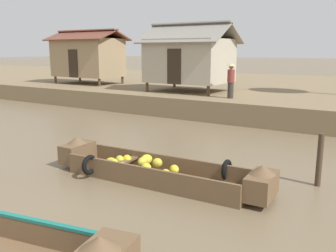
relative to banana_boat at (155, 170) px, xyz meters
name	(u,v)px	position (x,y,z in m)	size (l,w,h in m)	color
ground_plane	(202,138)	(-1.00, 4.66, -0.28)	(300.00, 300.00, 0.00)	#726047
riverbank_strip	(289,92)	(-1.00, 17.47, 0.21)	(160.00, 20.00, 0.98)	#7F6B4C
banana_boat	(155,170)	(0.00, 0.00, 0.00)	(5.85, 2.01, 0.84)	brown
stilt_house_left	(88,57)	(-13.03, 11.24, 2.52)	(5.14, 3.21, 3.59)	#4C3826
stilt_house_mid_left	(190,59)	(-4.83, 10.65, 2.46)	(4.82, 3.81, 3.73)	#4C3826
vendor_person	(231,79)	(-1.72, 9.01, 1.63)	(0.44, 0.44, 1.66)	#332D28
mooring_post	(320,160)	(3.55, 1.81, 0.37)	(0.14, 0.14, 1.30)	#423323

